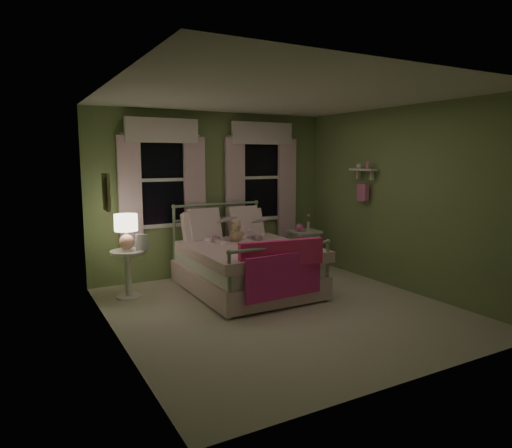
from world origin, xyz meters
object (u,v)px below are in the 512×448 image
child_right (248,224)px  nightstand_left (128,267)px  child_left (214,220)px  bed (244,264)px  teddy_bear (236,233)px  table_lamp (126,228)px  nightstand_right (304,236)px

child_right → nightstand_left: 1.89m
child_left → nightstand_left: size_ratio=1.27×
bed → teddy_bear: size_ratio=6.34×
child_right → teddy_bear: (-0.28, -0.16, -0.09)m
table_lamp → child_left: bearing=-0.0°
bed → table_lamp: bearing=164.7°
child_left → teddy_bear: 0.37m
bed → nightstand_right: (1.50, 0.67, 0.17)m
child_left → nightstand_right: size_ratio=1.29×
bed → teddy_bear: (-0.00, 0.26, 0.41)m
nightstand_left → child_left: bearing=-0.0°
child_left → child_right: 0.57m
bed → nightstand_left: size_ratio=3.13×
teddy_bear → nightstand_left: size_ratio=0.49×
teddy_bear → nightstand_right: 1.57m
nightstand_left → nightstand_right: 3.06m
child_right → nightstand_right: 1.29m
table_lamp → teddy_bear: bearing=-5.9°
child_left → table_lamp: size_ratio=1.75×
child_left → teddy_bear: child_left is taller
bed → nightstand_right: 1.65m
nightstand_left → nightstand_right: size_ratio=1.02×
bed → nightstand_left: 1.60m
child_left → nightstand_right: 1.85m
bed → child_right: bearing=56.4°
teddy_bear → bed: bearing=-90.0°
child_left → teddy_bear: (0.28, -0.16, -0.19)m
child_left → nightstand_left: child_left is taller
teddy_bear → nightstand_right: size_ratio=0.50×
nightstand_left → table_lamp: table_lamp is taller
child_left → nightstand_right: child_left is taller
child_right → table_lamp: size_ratio=1.34×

